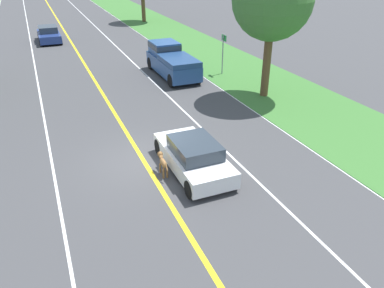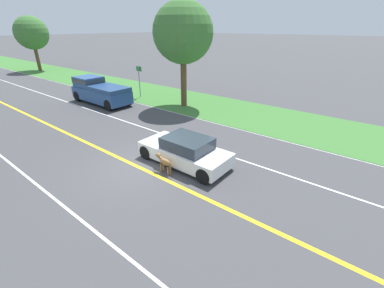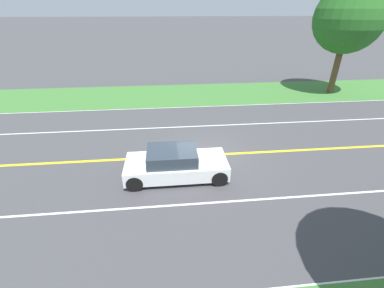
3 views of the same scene
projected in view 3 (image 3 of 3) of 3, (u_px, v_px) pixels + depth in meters
name	position (u px, v px, depth m)	size (l,w,h in m)	color
ground_plane	(203.00, 155.00, 12.74)	(400.00, 400.00, 0.00)	#424244
centre_divider_line	(203.00, 155.00, 12.74)	(0.18, 160.00, 0.01)	yellow
lane_edge_line_left	(190.00, 107.00, 18.87)	(0.14, 160.00, 0.01)	white
lane_dash_same_dir	(216.00, 202.00, 9.67)	(0.10, 160.00, 0.01)	white
lane_dash_oncoming	(195.00, 126.00, 15.81)	(0.10, 160.00, 0.01)	white
grass_verge_left	(187.00, 94.00, 21.50)	(6.00, 160.00, 0.03)	#3D7533
ego_car	(175.00, 164.00, 10.90)	(1.88, 4.29, 1.31)	white
dog	(178.00, 151.00, 12.01)	(0.24, 1.11, 0.85)	olive
roadside_tree_left_near	(349.00, 19.00, 19.20)	(5.07, 5.07, 8.27)	brown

